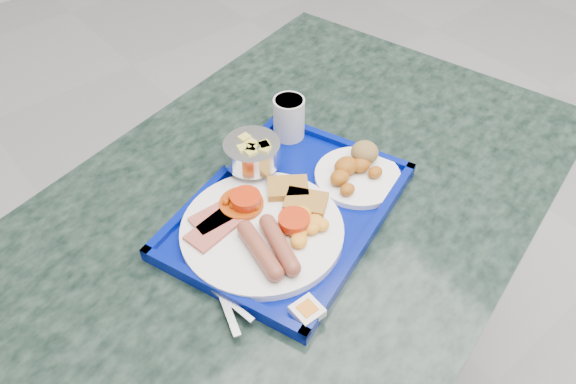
{
  "coord_description": "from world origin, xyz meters",
  "views": [
    {
      "loc": [
        -0.87,
        -0.18,
        1.42
      ],
      "look_at": [
        -0.46,
        0.32,
        0.76
      ],
      "focal_mm": 35.0,
      "sensor_mm": 36.0,
      "label": 1
    }
  ],
  "objects_px": {
    "fruit_bowl": "(252,153)",
    "main_plate": "(267,227)",
    "juice_cup": "(289,117)",
    "bread_plate": "(357,170)",
    "tray": "(288,211)",
    "table": "(295,258)"
  },
  "relations": [
    {
      "from": "bread_plate",
      "to": "fruit_bowl",
      "type": "bearing_deg",
      "value": 136.57
    },
    {
      "from": "main_plate",
      "to": "fruit_bowl",
      "type": "distance_m",
      "value": 0.15
    },
    {
      "from": "tray",
      "to": "fruit_bowl",
      "type": "height_order",
      "value": "fruit_bowl"
    },
    {
      "from": "main_plate",
      "to": "fruit_bowl",
      "type": "height_order",
      "value": "fruit_bowl"
    },
    {
      "from": "juice_cup",
      "to": "tray",
      "type": "bearing_deg",
      "value": -130.1
    },
    {
      "from": "bread_plate",
      "to": "juice_cup",
      "type": "distance_m",
      "value": 0.17
    },
    {
      "from": "fruit_bowl",
      "to": "juice_cup",
      "type": "relative_size",
      "value": 1.2
    },
    {
      "from": "table",
      "to": "juice_cup",
      "type": "xyz_separation_m",
      "value": [
        0.09,
        0.12,
        0.24
      ]
    },
    {
      "from": "main_plate",
      "to": "fruit_bowl",
      "type": "xyz_separation_m",
      "value": [
        0.07,
        0.13,
        0.03
      ]
    },
    {
      "from": "juice_cup",
      "to": "table",
      "type": "bearing_deg",
      "value": -124.72
    },
    {
      "from": "tray",
      "to": "main_plate",
      "type": "xyz_separation_m",
      "value": [
        -0.06,
        -0.02,
        0.02
      ]
    },
    {
      "from": "tray",
      "to": "bread_plate",
      "type": "xyz_separation_m",
      "value": [
        0.15,
        -0.02,
        0.02
      ]
    },
    {
      "from": "table",
      "to": "juice_cup",
      "type": "relative_size",
      "value": 15.29
    },
    {
      "from": "main_plate",
      "to": "table",
      "type": "bearing_deg",
      "value": 24.34
    },
    {
      "from": "table",
      "to": "bread_plate",
      "type": "relative_size",
      "value": 8.31
    },
    {
      "from": "fruit_bowl",
      "to": "main_plate",
      "type": "bearing_deg",
      "value": -118.56
    },
    {
      "from": "bread_plate",
      "to": "fruit_bowl",
      "type": "xyz_separation_m",
      "value": [
        -0.14,
        0.13,
        0.03
      ]
    },
    {
      "from": "bread_plate",
      "to": "fruit_bowl",
      "type": "height_order",
      "value": "fruit_bowl"
    },
    {
      "from": "fruit_bowl",
      "to": "juice_cup",
      "type": "distance_m",
      "value": 0.12
    },
    {
      "from": "main_plate",
      "to": "tray",
      "type": "bearing_deg",
      "value": 17.45
    },
    {
      "from": "table",
      "to": "main_plate",
      "type": "xyz_separation_m",
      "value": [
        -0.1,
        -0.05,
        0.21
      ]
    },
    {
      "from": "table",
      "to": "fruit_bowl",
      "type": "xyz_separation_m",
      "value": [
        -0.03,
        0.08,
        0.24
      ]
    }
  ]
}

